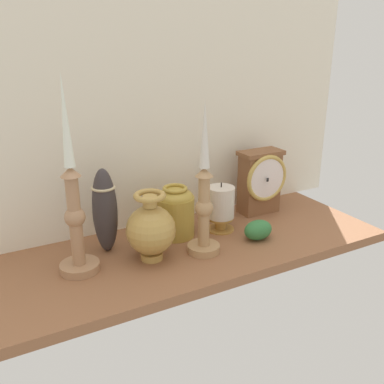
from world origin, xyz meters
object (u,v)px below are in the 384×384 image
(mantel_clock, at_px, (261,181))
(brass_vase_jar, at_px, (175,211))
(brass_vase_bulbous, at_px, (151,229))
(tall_ceramic_vase, at_px, (105,210))
(candlestick_tall_left, at_px, (204,203))
(candlestick_tall_center, at_px, (74,212))
(pillar_candle_front, at_px, (221,206))

(mantel_clock, xyz_separation_m, brass_vase_jar, (-0.29, -0.02, -0.03))
(brass_vase_bulbous, bearing_deg, tall_ceramic_vase, 130.95)
(tall_ceramic_vase, bearing_deg, candlestick_tall_left, -30.02)
(candlestick_tall_center, height_order, pillar_candle_front, candlestick_tall_center)
(brass_vase_bulbous, height_order, tall_ceramic_vase, tall_ceramic_vase)
(candlestick_tall_left, xyz_separation_m, brass_vase_jar, (-0.02, 0.11, -0.06))
(candlestick_tall_left, distance_m, pillar_candle_front, 0.15)
(mantel_clock, bearing_deg, pillar_candle_front, -163.39)
(candlestick_tall_center, xyz_separation_m, pillar_candle_front, (0.39, 0.03, -0.07))
(brass_vase_bulbous, height_order, brass_vase_jar, brass_vase_bulbous)
(candlestick_tall_left, bearing_deg, candlestick_tall_center, 169.34)
(candlestick_tall_center, xyz_separation_m, brass_vase_jar, (0.26, 0.06, -0.07))
(brass_vase_bulbous, height_order, pillar_candle_front, brass_vase_bulbous)
(candlestick_tall_left, bearing_deg, mantel_clock, 27.06)
(mantel_clock, relative_size, brass_vase_jar, 1.38)
(brass_vase_bulbous, bearing_deg, candlestick_tall_left, -12.37)
(candlestick_tall_center, height_order, tall_ceramic_vase, candlestick_tall_center)
(brass_vase_jar, height_order, tall_ceramic_vase, tall_ceramic_vase)
(mantel_clock, distance_m, pillar_candle_front, 0.17)
(candlestick_tall_center, distance_m, brass_vase_bulbous, 0.17)
(candlestick_tall_left, height_order, brass_vase_bulbous, candlestick_tall_left)
(pillar_candle_front, xyz_separation_m, tall_ceramic_vase, (-0.30, 0.03, 0.04))
(candlestick_tall_left, height_order, brass_vase_jar, candlestick_tall_left)
(mantel_clock, distance_m, brass_vase_bulbous, 0.41)
(candlestick_tall_center, bearing_deg, brass_vase_jar, 12.74)
(mantel_clock, bearing_deg, candlestick_tall_left, -152.94)
(pillar_candle_front, bearing_deg, mantel_clock, 16.61)
(pillar_candle_front, bearing_deg, brass_vase_jar, 168.03)
(candlestick_tall_left, bearing_deg, brass_vase_bulbous, 167.63)
(candlestick_tall_center, xyz_separation_m, brass_vase_bulbous, (0.16, -0.03, -0.06))
(candlestick_tall_center, bearing_deg, brass_vase_bulbous, -9.34)
(mantel_clock, relative_size, brass_vase_bulbous, 1.13)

